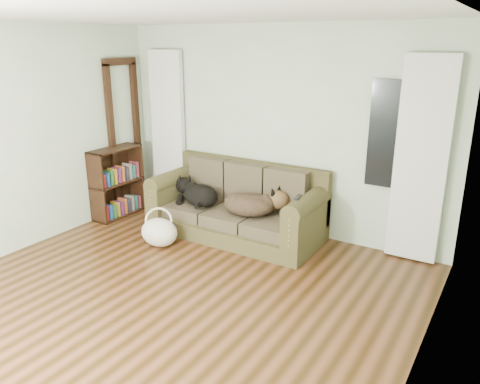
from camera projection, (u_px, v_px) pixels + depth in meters
The scene contains 14 objects.
floor at pixel (147, 313), 4.30m from camera, with size 5.00×5.00×0.00m, color #311D09.
ceiling at pixel (126, 11), 3.50m from camera, with size 5.00×5.00×0.00m, color white.
wall_back at pixel (275, 131), 5.93m from camera, with size 4.50×0.04×2.60m, color beige.
wall_right at pixel (417, 232), 2.78m from camera, with size 0.04×5.00×2.60m, color beige.
curtain_left at pixel (168, 131), 6.76m from camera, with size 0.55×0.08×2.25m, color silver.
curtain_right at pixel (421, 162), 5.01m from camera, with size 0.55×0.08×2.25m, color silver.
window_pane at pixel (391, 135), 5.15m from camera, with size 0.50×0.03×1.20m, color black.
door_casing at pixel (125, 138), 6.74m from camera, with size 0.07×0.60×2.10m, color black.
sofa at pixel (235, 202), 5.91m from camera, with size 2.19×0.95×0.90m, color #362C19.
dog_black_lab at pixel (199, 194), 6.11m from camera, with size 0.61×0.43×0.26m, color black.
dog_shepherd at pixel (252, 204), 5.71m from camera, with size 0.66×0.47×0.29m, color black.
tv_remote at pixel (298, 197), 5.20m from camera, with size 0.05×0.19×0.02m, color black.
tote_bag at pixel (159, 233), 5.68m from camera, with size 0.47×0.37×0.35m, color beige.
bookshelf at pixel (117, 181), 6.59m from camera, with size 0.29×0.78×0.98m, color black.
Camera 1 is at (2.70, -2.75, 2.38)m, focal length 35.00 mm.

